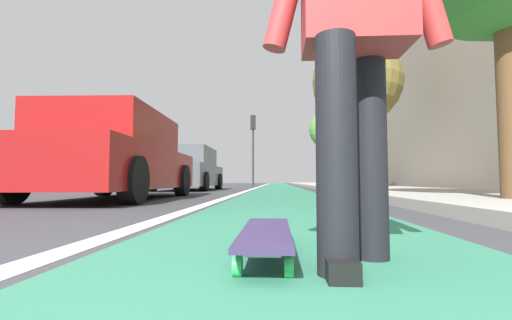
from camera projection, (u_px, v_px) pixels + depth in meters
ground_plane at (280, 191)px, 10.46m from camera, size 80.00×80.00×0.00m
bike_lane_paint at (278, 185)px, 24.41m from camera, size 56.00×1.80×0.00m
lane_stripe_white at (261, 186)px, 20.49m from camera, size 52.00×0.16×0.01m
sidewalk_curb at (335, 186)px, 18.26m from camera, size 52.00×3.20×0.12m
building_facade at (366, 93)px, 22.44m from camera, size 40.00×1.20×12.03m
skateboard at (266, 234)px, 1.44m from camera, size 0.84×0.20×0.11m
skater_person at (354, 19)px, 1.33m from camera, size 0.46×0.72×1.64m
parked_car_near at (115, 158)px, 6.01m from camera, size 4.47×2.04×1.49m
parked_car_mid at (189, 170)px, 11.91m from camera, size 4.43×1.87×1.46m
traffic_light at (253, 137)px, 19.58m from camera, size 0.33×0.28×4.04m
street_tree_mid at (357, 82)px, 11.49m from camera, size 2.94×2.94×5.10m
street_tree_far at (329, 131)px, 17.65m from camera, size 2.02×2.02×3.95m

